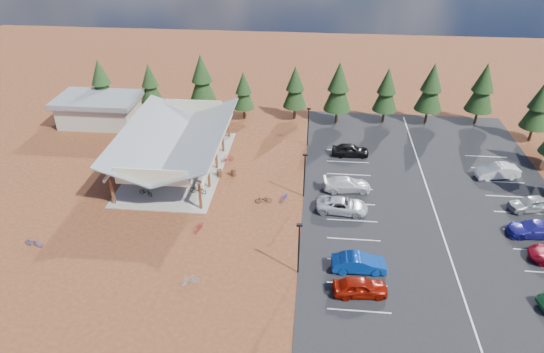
% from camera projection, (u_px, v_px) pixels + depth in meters
% --- Properties ---
extents(ground, '(140.00, 140.00, 0.00)m').
position_uv_depth(ground, '(255.00, 204.00, 50.64)').
color(ground, '#592817').
rests_on(ground, ground).
extents(asphalt_lot, '(27.00, 44.00, 0.04)m').
position_uv_depth(asphalt_lot, '(430.00, 198.00, 51.67)').
color(asphalt_lot, black).
rests_on(asphalt_lot, ground).
extents(concrete_pad, '(10.60, 18.60, 0.10)m').
position_uv_depth(concrete_pad, '(179.00, 166.00, 57.42)').
color(concrete_pad, gray).
rests_on(concrete_pad, ground).
extents(bike_pavilion, '(11.65, 19.40, 4.97)m').
position_uv_depth(bike_pavilion, '(176.00, 138.00, 55.48)').
color(bike_pavilion, '#542F18').
rests_on(bike_pavilion, concrete_pad).
extents(outbuilding, '(11.00, 7.00, 3.90)m').
position_uv_depth(outbuilding, '(99.00, 110.00, 66.95)').
color(outbuilding, '#ADA593').
rests_on(outbuilding, ground).
extents(lamp_post_0, '(0.50, 0.25, 5.14)m').
position_uv_depth(lamp_post_0, '(299.00, 245.00, 40.16)').
color(lamp_post_0, black).
rests_on(lamp_post_0, ground).
extents(lamp_post_1, '(0.50, 0.25, 5.14)m').
position_uv_depth(lamp_post_1, '(304.00, 172.00, 50.41)').
color(lamp_post_1, black).
rests_on(lamp_post_1, ground).
extents(lamp_post_2, '(0.50, 0.25, 5.14)m').
position_uv_depth(lamp_post_2, '(308.00, 124.00, 60.65)').
color(lamp_post_2, black).
rests_on(lamp_post_2, ground).
extents(trash_bin_0, '(0.60, 0.60, 0.90)m').
position_uv_depth(trash_bin_0, '(219.00, 173.00, 55.20)').
color(trash_bin_0, '#4F301C').
rests_on(trash_bin_0, ground).
extents(trash_bin_1, '(0.60, 0.60, 0.90)m').
position_uv_depth(trash_bin_1, '(234.00, 172.00, 55.40)').
color(trash_bin_1, '#4F301C').
rests_on(trash_bin_1, ground).
extents(pine_0, '(3.45, 3.45, 8.03)m').
position_uv_depth(pine_0, '(101.00, 81.00, 68.48)').
color(pine_0, '#382314').
rests_on(pine_0, ground).
extents(pine_1, '(3.16, 3.16, 7.35)m').
position_uv_depth(pine_1, '(150.00, 83.00, 68.84)').
color(pine_1, '#382314').
rests_on(pine_1, ground).
extents(pine_2, '(3.78, 3.78, 8.81)m').
position_uv_depth(pine_2, '(202.00, 78.00, 68.08)').
color(pine_2, '#382314').
rests_on(pine_2, ground).
extents(pine_3, '(2.98, 2.98, 6.94)m').
position_uv_depth(pine_3, '(244.00, 91.00, 67.14)').
color(pine_3, '#382314').
rests_on(pine_3, ground).
extents(pine_4, '(3.32, 3.32, 7.74)m').
position_uv_depth(pine_4, '(295.00, 87.00, 66.93)').
color(pine_4, '#382314').
rests_on(pine_4, ground).
extents(pine_5, '(3.80, 3.80, 8.84)m').
position_uv_depth(pine_5, '(339.00, 87.00, 65.13)').
color(pine_5, '#382314').
rests_on(pine_5, ground).
extents(pine_6, '(3.39, 3.39, 7.91)m').
position_uv_depth(pine_6, '(387.00, 90.00, 65.74)').
color(pine_6, '#382314').
rests_on(pine_6, ground).
extents(pine_7, '(3.72, 3.72, 8.67)m').
position_uv_depth(pine_7, '(431.00, 87.00, 65.23)').
color(pine_7, '#382314').
rests_on(pine_7, ground).
extents(pine_8, '(3.76, 3.76, 8.76)m').
position_uv_depth(pine_8, '(483.00, 88.00, 64.98)').
color(pine_8, '#382314').
rests_on(pine_8, ground).
extents(pine_13, '(3.51, 3.51, 8.18)m').
position_uv_depth(pine_13, '(539.00, 105.00, 60.70)').
color(pine_13, '#382314').
rests_on(pine_13, ground).
extents(bike_0, '(1.78, 1.11, 0.89)m').
position_uv_depth(bike_0, '(146.00, 192.00, 51.66)').
color(bike_0, black).
rests_on(bike_0, concrete_pad).
extents(bike_1, '(1.82, 0.74, 1.06)m').
position_uv_depth(bike_1, '(155.00, 179.00, 53.85)').
color(bike_1, gray).
rests_on(bike_1, concrete_pad).
extents(bike_2, '(1.81, 0.96, 0.91)m').
position_uv_depth(bike_2, '(167.00, 150.00, 59.95)').
color(bike_2, navy).
rests_on(bike_2, concrete_pad).
extents(bike_3, '(1.85, 0.87, 1.07)m').
position_uv_depth(bike_3, '(162.00, 140.00, 62.04)').
color(bike_3, maroon).
rests_on(bike_3, concrete_pad).
extents(bike_4, '(1.99, 1.00, 1.00)m').
position_uv_depth(bike_4, '(198.00, 189.00, 51.98)').
color(bike_4, black).
rests_on(bike_4, concrete_pad).
extents(bike_5, '(1.70, 0.62, 1.00)m').
position_uv_depth(bike_5, '(183.00, 182.00, 53.37)').
color(bike_5, gray).
rests_on(bike_5, concrete_pad).
extents(bike_6, '(1.89, 0.81, 0.97)m').
position_uv_depth(bike_6, '(190.00, 159.00, 57.72)').
color(bike_6, navy).
rests_on(bike_6, concrete_pad).
extents(bike_7, '(1.64, 0.74, 0.95)m').
position_uv_depth(bike_7, '(198.00, 141.00, 61.95)').
color(bike_7, maroon).
rests_on(bike_7, concrete_pad).
extents(bike_10, '(1.86, 0.84, 0.95)m').
position_uv_depth(bike_10, '(33.00, 243.00, 44.40)').
color(bike_10, navy).
rests_on(bike_10, ground).
extents(bike_11, '(0.82, 1.66, 0.96)m').
position_uv_depth(bike_11, '(199.00, 227.00, 46.49)').
color(bike_11, maroon).
rests_on(bike_11, ground).
extents(bike_13, '(1.66, 1.05, 0.97)m').
position_uv_depth(bike_13, '(190.00, 280.00, 40.15)').
color(bike_13, '#979BA0').
rests_on(bike_13, ground).
extents(bike_14, '(1.01, 1.64, 0.81)m').
position_uv_depth(bike_14, '(284.00, 197.00, 51.01)').
color(bike_14, navy).
rests_on(bike_14, ground).
extents(bike_15, '(1.63, 1.21, 0.97)m').
position_uv_depth(bike_15, '(227.00, 158.00, 58.14)').
color(bike_15, maroon).
rests_on(bike_15, ground).
extents(bike_16, '(1.83, 0.86, 0.92)m').
position_uv_depth(bike_16, '(263.00, 200.00, 50.54)').
color(bike_16, black).
rests_on(bike_16, ground).
extents(car_0, '(4.63, 2.24, 1.52)m').
position_uv_depth(car_0, '(360.00, 287.00, 39.05)').
color(car_0, maroon).
rests_on(car_0, asphalt_lot).
extents(car_1, '(4.81, 1.87, 1.56)m').
position_uv_depth(car_1, '(359.00, 263.00, 41.48)').
color(car_1, navy).
rests_on(car_1, asphalt_lot).
extents(car_2, '(5.37, 2.79, 1.45)m').
position_uv_depth(car_2, '(342.00, 205.00, 49.08)').
color(car_2, '#B3B5BC').
rests_on(car_2, asphalt_lot).
extents(car_3, '(5.31, 2.55, 1.49)m').
position_uv_depth(car_3, '(347.00, 184.00, 52.53)').
color(car_3, silver).
rests_on(car_3, asphalt_lot).
extents(car_4, '(4.54, 1.95, 1.53)m').
position_uv_depth(car_4, '(350.00, 150.00, 59.35)').
color(car_4, black).
rests_on(car_4, asphalt_lot).
extents(car_7, '(5.24, 2.40, 1.49)m').
position_uv_depth(car_7, '(535.00, 229.00, 45.71)').
color(car_7, navy).
rests_on(car_7, asphalt_lot).
extents(car_8, '(4.77, 2.68, 1.53)m').
position_uv_depth(car_8, '(531.00, 204.00, 49.27)').
color(car_8, '#989C9F').
rests_on(car_8, asphalt_lot).
extents(car_9, '(5.13, 2.59, 1.61)m').
position_uv_depth(car_9, '(497.00, 171.00, 54.83)').
color(car_9, silver).
rests_on(car_9, asphalt_lot).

